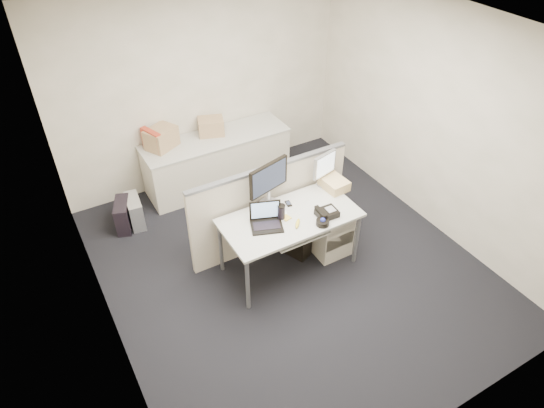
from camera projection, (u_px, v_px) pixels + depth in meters
floor at (289, 265)px, 5.67m from camera, size 4.00×4.50×0.01m
ceiling at (296, 33)px, 4.01m from camera, size 4.00×4.50×0.01m
wall_back at (202, 86)px, 6.38m from camera, size 4.00×0.02×2.70m
wall_front at (465, 328)px, 3.30m from camera, size 4.00×0.02×2.70m
wall_left at (88, 235)px, 4.05m from camera, size 0.02×4.50×2.70m
wall_right at (438, 121)px, 5.63m from camera, size 0.02×4.50×2.70m
desk at (290, 221)px, 5.26m from camera, size 1.50×0.75×0.73m
keyboard_tray at (299, 234)px, 5.17m from camera, size 0.62×0.32×0.02m
drawer_pedestal at (327, 226)px, 5.72m from camera, size 0.40×0.55×0.65m
cubicle_partition at (270, 208)px, 5.64m from camera, size 2.00×0.06×1.10m
back_counter at (217, 161)px, 6.77m from camera, size 2.00×0.60×0.72m
monitor_main at (269, 184)px, 5.24m from camera, size 0.56×0.33×0.53m
monitor_small at (324, 170)px, 5.57m from camera, size 0.37×0.25×0.41m
laptop at (267, 218)px, 5.01m from camera, size 0.40×0.35×0.25m
trackball at (323, 223)px, 5.10m from camera, size 0.18×0.18×0.05m
desk_phone at (327, 213)px, 5.22m from camera, size 0.23×0.19×0.07m
paper_stack at (276, 213)px, 5.26m from camera, size 0.29×0.33×0.01m
sticky_pad at (286, 218)px, 5.20m from camera, size 0.10×0.10×0.01m
travel_mug at (281, 213)px, 5.14m from camera, size 0.09×0.09×0.17m
banana at (298, 223)px, 5.11m from camera, size 0.14×0.15×0.04m
cellphone at (288, 204)px, 5.39m from camera, size 0.07×0.11×0.01m
manila_folders at (334, 184)px, 5.60m from camera, size 0.27×0.33×0.12m
keyboard at (293, 232)px, 5.16m from camera, size 0.43×0.22×0.02m
pc_tower_desk at (291, 237)px, 5.73m from camera, size 0.35×0.50×0.43m
pc_tower_spare_dark at (123, 215)px, 6.10m from camera, size 0.30×0.44×0.38m
pc_tower_spare_silver at (135, 211)px, 6.16m from camera, size 0.21×0.43×0.38m
cardboard_box_left at (161, 139)px, 6.27m from camera, size 0.48×0.44×0.29m
cardboard_box_right at (211, 127)px, 6.55m from camera, size 0.40×0.36×0.24m
red_binder at (152, 141)px, 6.19m from camera, size 0.18×0.34×0.31m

